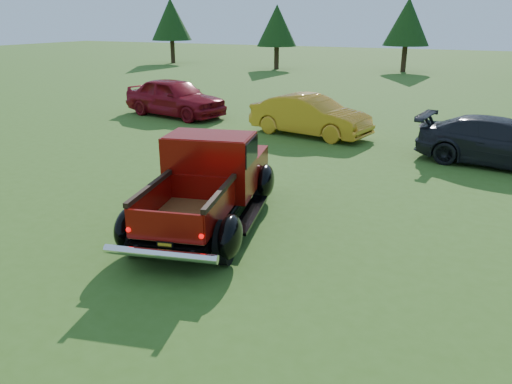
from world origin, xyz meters
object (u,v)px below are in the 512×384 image
at_px(tree_far_west, 171,19).
at_px(show_car_yellow, 310,116).
at_px(tree_west, 277,26).
at_px(show_car_grey, 501,142).
at_px(show_car_red, 175,97).
at_px(tree_mid_left, 407,22).
at_px(pickup_truck, 211,179).

xyz_separation_m(tree_far_west, show_car_yellow, (19.83, -21.18, -2.86)).
relative_size(tree_west, show_car_yellow, 1.16).
bearing_deg(tree_far_west, show_car_grey, -41.27).
bearing_deg(show_car_yellow, show_car_red, 91.11).
xyz_separation_m(tree_west, tree_mid_left, (9.00, 2.00, 0.27)).
distance_m(pickup_truck, show_car_yellow, 7.64).
relative_size(tree_west, show_car_red, 1.07).
bearing_deg(tree_west, tree_mid_left, 12.53).
distance_m(tree_west, show_car_yellow, 22.58).
relative_size(tree_far_west, show_car_yellow, 1.31).
bearing_deg(show_car_red, pickup_truck, -131.27).
height_order(tree_west, show_car_grey, tree_west).
bearing_deg(tree_far_west, tree_west, -5.71).
relative_size(tree_far_west, tree_mid_left, 1.04).
height_order(pickup_truck, show_car_red, pickup_truck).
bearing_deg(show_car_red, tree_far_west, 45.59).
bearing_deg(show_car_grey, tree_far_west, 56.16).
height_order(tree_mid_left, show_car_yellow, tree_mid_left).
xyz_separation_m(pickup_truck, show_car_yellow, (-0.71, 7.61, -0.13)).
relative_size(show_car_yellow, show_car_grey, 0.94).
bearing_deg(show_car_red, tree_mid_left, -2.52).
height_order(tree_west, tree_mid_left, tree_mid_left).
bearing_deg(show_car_red, show_car_yellow, -88.50).
height_order(tree_far_west, tree_mid_left, tree_far_west).
xyz_separation_m(show_car_yellow, show_car_grey, (5.67, -1.20, -0.04)).
relative_size(tree_far_west, tree_west, 1.13).
bearing_deg(show_car_yellow, tree_mid_left, 12.80).
distance_m(tree_far_west, pickup_truck, 35.47).
bearing_deg(show_car_grey, pickup_truck, 149.67).
bearing_deg(pickup_truck, show_car_yellow, 82.06).
bearing_deg(tree_far_west, pickup_truck, -54.50).
bearing_deg(show_car_yellow, show_car_grey, -91.28).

